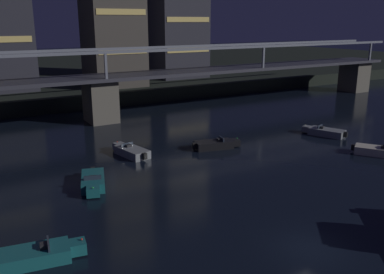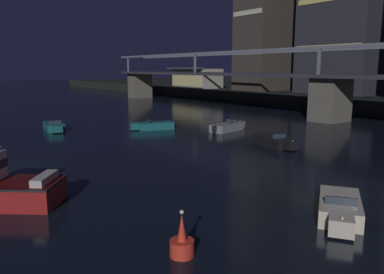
# 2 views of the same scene
# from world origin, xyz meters

# --- Properties ---
(ground_plane) EXTENTS (400.00, 400.00, 0.00)m
(ground_plane) POSITION_xyz_m (0.00, 0.00, 0.00)
(ground_plane) COLOR black
(river_bridge) EXTENTS (105.02, 6.40, 9.38)m
(river_bridge) POSITION_xyz_m (0.00, 37.36, 4.61)
(river_bridge) COLOR #605B51
(river_bridge) RESTS_ON ground
(waterfront_pavilion) EXTENTS (12.40, 7.40, 4.70)m
(waterfront_pavilion) POSITION_xyz_m (-43.54, 49.27, 4.44)
(waterfront_pavilion) COLOR #B2AD9E
(waterfront_pavilion) RESTS_ON far_riverbank
(speedboat_near_center) EXTENTS (3.82, 4.78, 1.16)m
(speedboat_near_center) POSITION_xyz_m (19.03, 9.46, 0.41)
(speedboat_near_center) COLOR beige
(speedboat_near_center) RESTS_ON ground
(speedboat_near_right) EXTENTS (2.88, 5.16, 1.16)m
(speedboat_near_right) POSITION_xyz_m (-7.94, 15.84, 0.41)
(speedboat_near_right) COLOR #196066
(speedboat_near_right) RESTS_ON ground
(speedboat_mid_left) EXTENTS (2.53, 5.22, 1.16)m
(speedboat_mid_left) POSITION_xyz_m (-2.22, 21.84, 0.41)
(speedboat_mid_left) COLOR gray
(speedboat_mid_left) RESTS_ON ground
(speedboat_mid_center) EXTENTS (5.21, 2.63, 1.16)m
(speedboat_mid_center) POSITION_xyz_m (6.37, 19.58, 0.41)
(speedboat_mid_center) COLOR black
(speedboat_mid_center) RESTS_ON ground
(speedboat_mid_right) EXTENTS (5.23, 2.36, 1.16)m
(speedboat_mid_right) POSITION_xyz_m (-13.96, 6.72, 0.41)
(speedboat_mid_right) COLOR #196066
(speedboat_mid_right) RESTS_ON ground
(channel_buoy) EXTENTS (0.90, 0.90, 1.76)m
(channel_buoy) POSITION_xyz_m (17.68, 1.54, 0.48)
(channel_buoy) COLOR red
(channel_buoy) RESTS_ON ground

